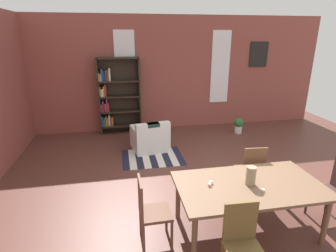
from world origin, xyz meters
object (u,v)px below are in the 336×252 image
Objects in this scene: dining_chair_head_right at (334,189)px; dining_chair_head_left at (150,210)px; dining_table at (249,189)px; dining_chair_far_right at (251,170)px; dining_chair_near_left at (243,243)px; bookshelf_tall at (116,96)px; potted_plant_by_shelf at (238,125)px; vase_on_table at (251,176)px; armchair_white at (150,139)px.

dining_chair_head_left is at bearing -179.94° from dining_chair_head_right.
dining_chair_far_right reaches higher than dining_table.
dining_chair_head_left reaches higher than dining_table.
dining_chair_near_left is 1.00× the size of dining_chair_head_right.
bookshelf_tall is 4.82× the size of potted_plant_by_shelf.
dining_chair_near_left and dining_chair_head_right have the same top height.
dining_chair_head_right reaches higher than potted_plant_by_shelf.
dining_table is 2.06× the size of dining_chair_head_right.
vase_on_table is 4.16m from potted_plant_by_shelf.
armchair_white is at bearing 127.06° from dining_chair_head_right.
vase_on_table is 0.27× the size of dining_chair_near_left.
vase_on_table is 0.28× the size of armchair_white.
dining_chair_head_left is 0.45× the size of bookshelf_tall.
dining_chair_far_right is at bearing 60.48° from dining_chair_near_left.
dining_chair_far_right is at bearing -111.38° from potted_plant_by_shelf.
bookshelf_tall reaches higher than dining_chair_far_right.
dining_chair_head_right is 3.81m from potted_plant_by_shelf.
dining_table is at bearing -179.94° from dining_chair_head_right.
bookshelf_tall reaches higher than armchair_white.
dining_chair_near_left is at bearing -114.25° from potted_plant_by_shelf.
dining_chair_head_right is 2.70m from dining_chair_head_left.
potted_plant_by_shelf is (2.97, 3.79, -0.28)m from dining_chair_head_left.
dining_chair_near_left is 5.01m from potted_plant_by_shelf.
dining_table is at bearing -68.88° from bookshelf_tall.
dining_chair_near_left is at bearing -119.52° from dining_chair_far_right.
dining_table is 2.06× the size of dining_chair_head_left.
bookshelf_tall is 1.75m from armchair_white.
dining_chair_head_right is (1.35, 0.00, -0.35)m from vase_on_table.
vase_on_table reaches higher than dining_chair_head_right.
vase_on_table is 3.30m from armchair_white.
dining_chair_near_left reaches higher than armchair_white.
potted_plant_by_shelf is at bearing 51.93° from dining_chair_head_left.
dining_chair_far_right is (0.43, 0.77, -0.15)m from dining_table.
armchair_white is at bearing -61.64° from bookshelf_tall.
dining_table is at bearing -180.00° from vase_on_table.
dining_chair_head_right is at bearing 0.06° from vase_on_table.
dining_chair_head_left reaches higher than potted_plant_by_shelf.
dining_table is at bearing -72.40° from armchair_white.
dining_chair_head_right is 1.03× the size of armchair_white.
bookshelf_tall is (-2.16, 3.70, 0.54)m from dining_chair_far_right.
dining_chair_near_left is 1.77m from dining_chair_far_right.
dining_chair_far_right is at bearing 60.59° from dining_table.
dining_chair_head_left is (-1.35, -0.00, -0.15)m from dining_table.
dining_chair_far_right is 1.00× the size of dining_chair_head_left.
dining_chair_near_left is at bearing -82.00° from armchair_white.
vase_on_table is at bearing -119.05° from dining_chair_far_right.
bookshelf_tall is (-3.08, 4.47, 0.54)m from dining_chair_head_right.
bookshelf_tall reaches higher than potted_plant_by_shelf.
armchair_white is (-0.54, 3.86, -0.23)m from dining_chair_near_left.
dining_chair_near_left is 1.03× the size of armchair_white.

